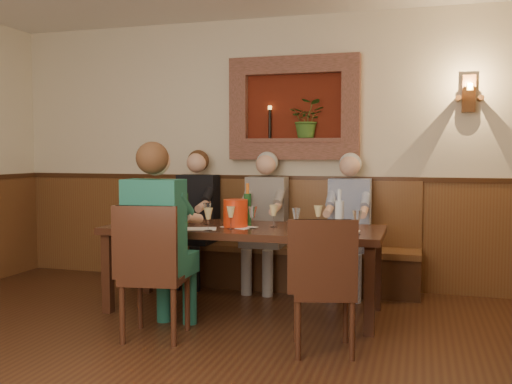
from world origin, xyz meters
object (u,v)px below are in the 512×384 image
(chair_near_left, at_px, (155,299))
(wine_bottle_green_a, at_px, (248,209))
(chair_near_right, at_px, (323,313))
(water_bottle, at_px, (339,217))
(person_bench_mid, at_px, (264,233))
(bench, at_px, (271,256))
(person_bench_left, at_px, (195,229))
(person_chair_front, at_px, (160,255))
(spittoon_bucket, at_px, (236,213))
(person_bench_right, at_px, (348,237))
(dining_table, at_px, (243,235))
(wine_bottle_green_b, at_px, (185,207))

(chair_near_left, xyz_separation_m, wine_bottle_green_a, (0.44, 0.93, 0.61))
(chair_near_right, distance_m, water_bottle, 0.80)
(person_bench_mid, xyz_separation_m, water_bottle, (0.92, -1.16, 0.32))
(bench, bearing_deg, person_bench_mid, -110.00)
(person_bench_left, distance_m, person_chair_front, 1.66)
(chair_near_left, distance_m, wine_bottle_green_a, 1.19)
(chair_near_right, distance_m, spittoon_bucket, 1.33)
(person_bench_right, xyz_separation_m, person_chair_front, (-1.23, -1.61, 0.04))
(person_bench_left, distance_m, spittoon_bucket, 1.19)
(dining_table, bearing_deg, person_bench_left, 133.54)
(person_bench_right, distance_m, spittoon_bucket, 1.27)
(person_chair_front, bearing_deg, wine_bottle_green_b, 100.36)
(person_bench_mid, bearing_deg, dining_table, -87.39)
(person_bench_right, xyz_separation_m, wine_bottle_green_b, (-1.39, -0.78, 0.32))
(spittoon_bucket, bearing_deg, person_chair_front, -116.94)
(water_bottle, bearing_deg, person_bench_mid, 128.37)
(bench, distance_m, person_bench_left, 0.84)
(bench, distance_m, water_bottle, 1.64)
(person_bench_mid, bearing_deg, person_chair_front, -103.50)
(dining_table, bearing_deg, person_bench_mid, 92.61)
(bench, bearing_deg, spittoon_bucket, -93.23)
(chair_near_right, distance_m, person_bench_right, 1.69)
(spittoon_bucket, bearing_deg, person_bench_mid, 88.85)
(spittoon_bucket, bearing_deg, chair_near_right, -40.89)
(person_bench_right, bearing_deg, chair_near_right, -88.85)
(dining_table, distance_m, spittoon_bucket, 0.21)
(person_bench_left, bearing_deg, wine_bottle_green_a, -43.78)
(bench, distance_m, person_bench_right, 0.85)
(person_bench_mid, distance_m, spittoon_bucket, 0.93)
(person_bench_left, xyz_separation_m, person_chair_front, (0.37, -1.61, 0.03))
(person_bench_left, xyz_separation_m, water_bottle, (1.67, -1.16, 0.31))
(person_bench_left, height_order, spittoon_bucket, person_bench_left)
(dining_table, relative_size, person_chair_front, 1.63)
(bench, height_order, wine_bottle_green_a, wine_bottle_green_a)
(wine_bottle_green_a, bearing_deg, person_bench_mid, 94.35)
(person_chair_front, height_order, water_bottle, person_chair_front)
(wine_bottle_green_a, bearing_deg, spittoon_bucket, -126.96)
(chair_near_left, bearing_deg, wine_bottle_green_b, 91.13)
(chair_near_left, distance_m, person_bench_left, 1.78)
(bench, xyz_separation_m, person_chair_front, (-0.43, -1.72, 0.28))
(chair_near_right, height_order, person_bench_right, person_bench_right)
(wine_bottle_green_b, bearing_deg, person_bench_right, 29.20)
(wine_bottle_green_a, distance_m, wine_bottle_green_b, 0.60)
(person_chair_front, distance_m, wine_bottle_green_b, 0.90)
(spittoon_bucket, xyz_separation_m, water_bottle, (0.93, -0.27, 0.03))
(chair_near_right, bearing_deg, spittoon_bucket, 124.98)
(chair_near_left, bearing_deg, person_bench_right, 45.91)
(chair_near_right, xyz_separation_m, spittoon_bucket, (-0.90, 0.78, 0.59))
(bench, height_order, person_bench_left, person_bench_left)
(person_bench_mid, bearing_deg, person_bench_left, -179.96)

